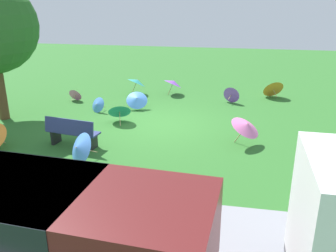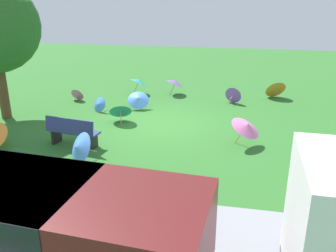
# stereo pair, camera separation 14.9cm
# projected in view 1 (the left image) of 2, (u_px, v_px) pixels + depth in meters

# --- Properties ---
(ground) EXTENTS (40.00, 40.00, 0.00)m
(ground) POSITION_uv_depth(u_px,v_px,m) (160.00, 124.00, 12.47)
(ground) COLOR #2D6B28
(van_dark) EXTENTS (4.72, 2.40, 1.53)m
(van_dark) POSITION_uv_depth(u_px,v_px,m) (54.00, 222.00, 5.53)
(van_dark) COLOR #591919
(van_dark) RESTS_ON ground
(park_bench) EXTENTS (1.66, 0.73, 0.90)m
(park_bench) POSITION_uv_depth(u_px,v_px,m) (72.00, 132.00, 10.45)
(park_bench) COLOR navy
(park_bench) RESTS_ON ground
(parasol_teal_0) EXTENTS (0.96, 0.86, 0.76)m
(parasol_teal_0) POSITION_uv_depth(u_px,v_px,m) (119.00, 110.00, 12.54)
(parasol_teal_0) COLOR tan
(parasol_teal_0) RESTS_ON ground
(parasol_orange_0) EXTENTS (1.06, 0.90, 0.82)m
(parasol_orange_0) POSITION_uv_depth(u_px,v_px,m) (273.00, 88.00, 15.63)
(parasol_orange_0) COLOR tan
(parasol_orange_0) RESTS_ON ground
(parasol_blue_0) EXTENTS (0.71, 0.67, 0.59)m
(parasol_blue_0) POSITION_uv_depth(u_px,v_px,m) (97.00, 105.00, 13.66)
(parasol_blue_0) COLOR tan
(parasol_blue_0) RESTS_ON ground
(parasol_purple_1) EXTENTS (1.19, 1.19, 0.81)m
(parasol_purple_1) POSITION_uv_depth(u_px,v_px,m) (173.00, 82.00, 16.07)
(parasol_purple_1) COLOR tan
(parasol_purple_1) RESTS_ON ground
(parasol_pink_2) EXTENTS (1.18, 1.20, 0.91)m
(parasol_pink_2) POSITION_uv_depth(u_px,v_px,m) (246.00, 126.00, 10.51)
(parasol_pink_2) COLOR tan
(parasol_pink_2) RESTS_ON ground
(parasol_pink_3) EXTENTS (0.61, 0.57, 0.56)m
(parasol_pink_3) POSITION_uv_depth(u_px,v_px,m) (76.00, 94.00, 15.19)
(parasol_pink_3) COLOR tan
(parasol_pink_3) RESTS_ON ground
(parasol_purple_2) EXTENTS (0.74, 0.66, 0.70)m
(parasol_purple_2) POSITION_uv_depth(u_px,v_px,m) (232.00, 94.00, 14.90)
(parasol_purple_2) COLOR tan
(parasol_purple_2) RESTS_ON ground
(parasol_blue_1) EXTENTS (1.02, 0.99, 0.86)m
(parasol_blue_1) POSITION_uv_depth(u_px,v_px,m) (79.00, 148.00, 9.45)
(parasol_blue_1) COLOR tan
(parasol_blue_1) RESTS_ON ground
(parasol_teal_1) EXTENTS (1.17, 1.17, 0.86)m
(parasol_teal_1) POSITION_uv_depth(u_px,v_px,m) (137.00, 81.00, 16.07)
(parasol_teal_1) COLOR tan
(parasol_teal_1) RESTS_ON ground
(parasol_blue_2) EXTENTS (1.00, 0.94, 0.74)m
(parasol_blue_2) POSITION_uv_depth(u_px,v_px,m) (137.00, 99.00, 13.98)
(parasol_blue_2) COLOR tan
(parasol_blue_2) RESTS_ON ground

